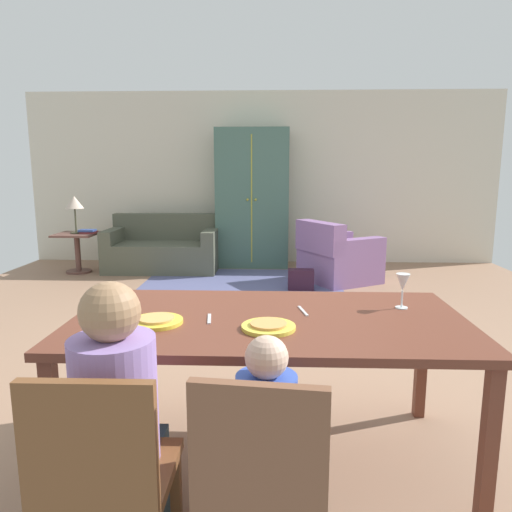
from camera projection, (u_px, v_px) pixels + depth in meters
The scene contains 23 objects.
ground_plane at pixel (252, 327), 4.56m from camera, with size 7.48×6.59×0.02m, color #916D55.
back_wall at pixel (262, 178), 7.61m from camera, with size 7.48×0.10×2.70m, color beige.
dining_table at pixel (269, 329), 2.36m from camera, with size 1.94×1.03×0.76m.
plate_near_man at pixel (157, 322), 2.25m from camera, with size 0.25×0.25×0.02m, color yellow.
pizza_near_man at pixel (156, 318), 2.25m from camera, with size 0.17×0.17×0.01m, color tan.
plate_near_child at pixel (269, 327), 2.17m from camera, with size 0.25×0.25×0.02m, color yellow.
pizza_near_child at pixel (269, 324), 2.17m from camera, with size 0.17×0.17×0.01m, color #DC954D.
wine_glass at pixel (403, 284), 2.48m from camera, with size 0.07×0.07×0.19m.
fork at pixel (209, 319), 2.31m from camera, with size 0.02×0.15×0.01m, color silver.
knife at pixel (303, 311), 2.44m from camera, with size 0.01×0.17×0.01m, color silver.
dining_chair_man at pixel (104, 474), 1.56m from camera, with size 0.42×0.42×0.87m.
person_man at pixel (120, 438), 1.73m from camera, with size 0.30×0.40×1.11m.
dining_chair_child at pixel (263, 478), 1.54m from camera, with size 0.46×0.46×0.87m.
person_child at pixel (267, 463), 1.72m from camera, with size 0.22×0.30×0.92m.
area_rug at pixel (241, 283), 6.27m from camera, with size 2.60×1.80×0.01m, color #525680.
couch at pixel (164, 250), 7.11m from camera, with size 1.63×0.86×0.82m.
armchair at pixel (337, 258), 6.33m from camera, with size 1.17×1.17×0.82m.
armoire at pixel (252, 199), 7.28m from camera, with size 1.10×0.59×2.10m.
side_table at pixel (77, 247), 6.88m from camera, with size 0.56×0.56×0.58m.
table_lamp at pixel (74, 204), 6.77m from camera, with size 0.26×0.26×0.54m.
book_lower at pixel (89, 232), 6.84m from camera, with size 0.22×0.16×0.03m, color brown.
book_upper at pixel (87, 231), 6.82m from camera, with size 0.22×0.16×0.03m, color navy.
handbag at pixel (301, 280), 5.92m from camera, with size 0.32×0.16×0.26m, color #301626.
Camera 1 is at (0.21, -3.67, 1.48)m, focal length 33.20 mm.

